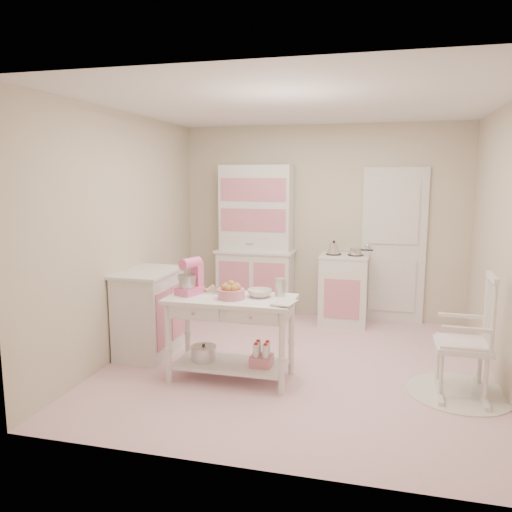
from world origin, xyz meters
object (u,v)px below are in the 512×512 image
Objects in this scene: work_table at (231,338)px; base_cabinet at (149,312)px; bread_basket at (231,294)px; hutch at (256,242)px; rocking_chair at (463,334)px; stove at (344,289)px; stand_mixer at (189,277)px.

base_cabinet is at bearing 157.13° from work_table.
hutch is at bearing 98.35° from bread_basket.
rocking_chair is at bearing 6.10° from bread_basket.
hutch is 2.26× the size of stove.
work_table is at bearing 19.77° from stand_mixer.
bread_basket is (1.09, -0.50, 0.39)m from base_cabinet.
hutch is at bearing 109.30° from stand_mixer.
base_cabinet is 3.68× the size of bread_basket.
work_table is at bearing -81.99° from hutch.
rocking_chair is 0.92× the size of work_table.
hutch is 1.89× the size of rocking_chair.
base_cabinet is 1.26m from bread_basket.
work_table is (1.07, -0.45, -0.06)m from base_cabinet.
stand_mixer is (-1.32, -2.07, 0.51)m from stove.
stand_mixer is at bearing -93.20° from hutch.
hutch reaches higher than base_cabinet.
hutch is 2.13m from stand_mixer.
stand_mixer is at bearing 170.96° from bread_basket.
base_cabinet is at bearing 155.30° from bread_basket.
work_table is 3.53× the size of stand_mixer.
bread_basket is at bearing 13.46° from stand_mixer.
hutch is 1.94m from base_cabinet.
stove is (1.20, -0.05, -0.58)m from hutch.
rocking_chair is 2.10m from work_table.
stove is at bearing -2.39° from hutch.
work_table is at bearing 111.80° from bread_basket.
rocking_chair is 3.24× the size of stand_mixer.
stove is 2.71× the size of stand_mixer.
stove is 2.26m from rocking_chair.
bread_basket is at bearing -81.65° from hutch.
hutch is 2.22m from bread_basket.
bread_basket is at bearing -68.20° from work_table.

